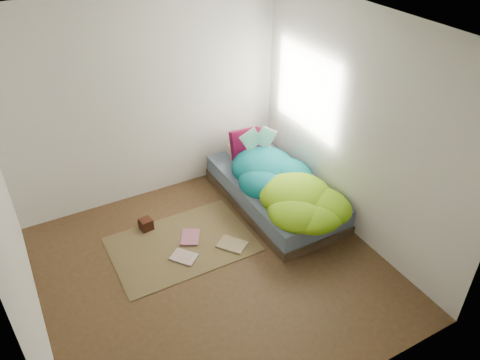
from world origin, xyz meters
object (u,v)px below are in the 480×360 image
open_book (259,132)px  floor_book_a (180,263)px  floor_book_b (181,237)px  pillow_magenta (246,144)px  bed (274,193)px  wooden_box (146,224)px

open_book → floor_book_a: bearing=-137.4°
floor_book_b → pillow_magenta: bearing=60.1°
pillow_magenta → open_book: size_ratio=1.01×
open_book → floor_book_b: size_ratio=1.42×
open_book → floor_book_a: 2.00m
floor_book_a → bed: bearing=-21.6°
pillow_magenta → bed: bearing=-81.2°
bed → floor_book_b: 1.35m
floor_book_a → pillow_magenta: bearing=-0.8°
bed → floor_book_a: bearing=-163.2°
pillow_magenta → floor_book_b: (-1.30, -0.76, -0.52)m
pillow_magenta → floor_book_b: pillow_magenta is taller
bed → pillow_magenta: size_ratio=4.88×
bed → open_book: (0.05, 0.51, 0.63)m
bed → pillow_magenta: 0.79m
pillow_magenta → wooden_box: 1.72m
pillow_magenta → open_book: open_book is taller
open_book → pillow_magenta: bearing=125.2°
floor_book_a → floor_book_b: (0.18, 0.39, 0.00)m
pillow_magenta → wooden_box: size_ratio=2.94×
floor_book_b → wooden_box: bearing=159.6°
wooden_box → floor_book_a: wooden_box is taller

